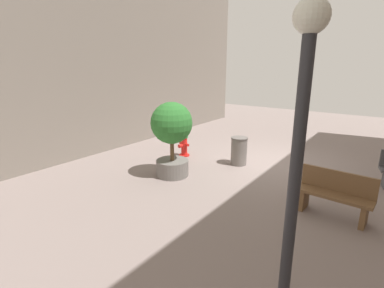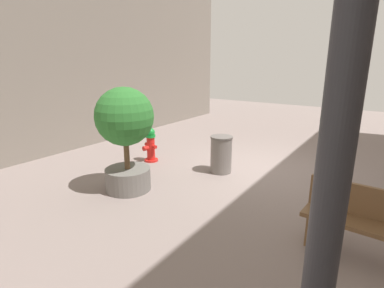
{
  "view_description": "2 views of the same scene",
  "coord_description": "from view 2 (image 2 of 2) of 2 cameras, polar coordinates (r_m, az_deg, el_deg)",
  "views": [
    {
      "loc": [
        -3.15,
        8.58,
        3.05
      ],
      "look_at": [
        1.43,
        2.29,
        0.9
      ],
      "focal_mm": 27.02,
      "sensor_mm": 36.0,
      "label": 1
    },
    {
      "loc": [
        -2.47,
        6.7,
        2.55
      ],
      "look_at": [
        0.84,
        1.82,
        0.92
      ],
      "focal_mm": 28.17,
      "sensor_mm": 36.0,
      "label": 2
    }
  ],
  "objects": [
    {
      "name": "planter_tree",
      "position": [
        6.01,
        -12.52,
        2.65
      ],
      "size": [
        1.14,
        1.14,
        2.09
      ],
      "color": "slate",
      "rests_on": "ground_plane"
    },
    {
      "name": "trash_bin",
      "position": [
        7.09,
        5.54,
        -1.95
      ],
      "size": [
        0.52,
        0.52,
        0.87
      ],
      "color": "slate",
      "rests_on": "ground_plane"
    },
    {
      "name": "fire_hydrant",
      "position": [
        7.91,
        -7.86,
        -0.11
      ],
      "size": [
        0.44,
        0.42,
        0.89
      ],
      "color": "red",
      "rests_on": "ground_plane"
    },
    {
      "name": "bench_far",
      "position": [
        4.71,
        29.35,
        -12.7
      ],
      "size": [
        1.47,
        0.53,
        0.95
      ],
      "color": "brown",
      "rests_on": "ground_plane"
    },
    {
      "name": "street_lamp",
      "position": [
        1.28,
        26.07,
        2.66
      ],
      "size": [
        0.36,
        0.36,
        3.68
      ],
      "color": "#2D2D33",
      "rests_on": "ground_plane"
    },
    {
      "name": "ground_plane",
      "position": [
        7.59,
        13.13,
        -4.62
      ],
      "size": [
        23.4,
        23.4,
        0.0
      ],
      "primitive_type": "plane",
      "color": "gray"
    }
  ]
}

